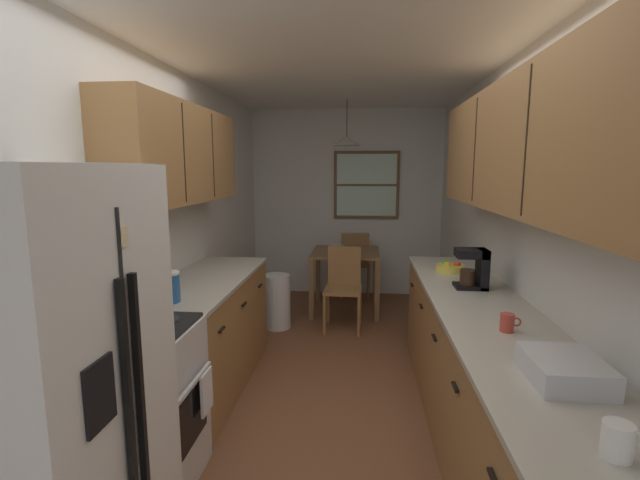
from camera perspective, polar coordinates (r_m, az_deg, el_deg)
ground_plane at (r=3.99m, az=1.74°, el=-16.89°), size 12.00×12.00×0.00m
wall_left at (r=3.94m, az=-18.16°, el=1.72°), size 0.10×9.00×2.55m
wall_right at (r=3.78m, az=22.69°, el=1.18°), size 0.10×9.00×2.55m
wall_back at (r=6.25m, az=3.39°, el=4.74°), size 4.40×0.10×2.55m
ceiling_slab at (r=3.69m, az=1.95°, el=22.27°), size 4.40×9.00×0.08m
refrigerator at (r=2.01m, az=-32.56°, el=-17.99°), size 0.75×0.79×1.77m
stove_range at (r=2.76m, az=-22.82°, el=-19.22°), size 0.66×0.65×1.10m
microwave_over_range at (r=2.51m, az=-26.75°, el=5.31°), size 0.39×0.57×0.30m
counter_left at (r=3.75m, az=-14.26°, el=-11.45°), size 0.64×1.71×0.90m
upper_cabinets_left at (r=3.53m, az=-17.62°, el=10.36°), size 0.33×1.79×0.71m
counter_right at (r=3.12m, az=20.10°, el=-16.11°), size 0.64×3.26×0.90m
upper_cabinets_right at (r=2.83m, az=24.75°, el=10.79°), size 0.33×2.94×0.75m
dining_table at (r=5.50m, az=3.29°, el=-2.74°), size 0.81×0.82×0.75m
dining_chair_near at (r=4.92m, az=3.02°, el=-5.61°), size 0.41×0.41×0.90m
dining_chair_far at (r=6.12m, az=4.40°, el=-2.70°), size 0.45×0.45×0.90m
pendant_light at (r=5.39m, az=3.44°, el=12.52°), size 0.32×0.32×0.53m
back_window at (r=6.16m, az=5.97°, el=7.00°), size 0.89×0.05×0.92m
trash_bin at (r=5.00m, az=-5.51°, el=-7.80°), size 0.30×0.30×0.60m
storage_canister at (r=3.03m, az=-18.66°, el=-5.71°), size 0.13×0.13×0.20m
dish_towel at (r=2.75m, az=-14.31°, el=-18.29°), size 0.02×0.16×0.24m
coffee_maker at (r=3.38m, az=19.21°, el=-3.36°), size 0.22×0.18×0.29m
mug_by_coffeemaker at (r=2.59m, az=22.85°, el=-9.70°), size 0.11×0.07×0.10m
mug_spare at (r=1.70m, az=33.80°, el=-20.53°), size 0.13×0.09×0.11m
fruit_bowl at (r=3.88m, az=16.31°, el=-3.37°), size 0.24×0.24×0.09m
dish_rack at (r=2.12m, az=28.78°, el=-14.30°), size 0.28×0.34×0.10m
table_serving_bowl at (r=5.53m, az=2.23°, el=-0.98°), size 0.16×0.16×0.06m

